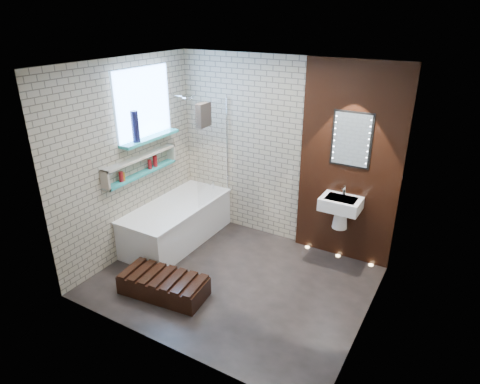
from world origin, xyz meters
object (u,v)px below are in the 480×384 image
Objects in this scene: bathtub at (177,222)px; bath_screen at (213,153)px; washbasin at (341,208)px; led_mirror at (351,140)px; walnut_step at (164,286)px.

bathtub is 1.14m from bath_screen.
washbasin is 0.83× the size of led_mirror.
led_mirror is at bearing 90.00° from washbasin.
washbasin is at bearing -90.00° from led_mirror.
washbasin reaches higher than walnut_step.
washbasin is (1.82, 0.18, -0.49)m from bath_screen.
bath_screen is 2.41× the size of washbasin.
led_mirror is at bearing 19.78° from bathtub.
bathtub is at bearing -160.22° from led_mirror.
led_mirror is (1.82, 0.34, 0.37)m from bath_screen.
washbasin is 0.88m from led_mirror.
bathtub is 2.49× the size of led_mirror.
walnut_step is at bearing -131.58° from washbasin.
washbasin is at bearing 48.42° from walnut_step.
bath_screen is at bearing 51.10° from bathtub.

